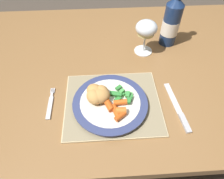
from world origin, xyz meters
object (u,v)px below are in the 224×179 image
Objects in this scene: dinner_plate at (111,103)px; fork at (50,105)px; table_knife at (179,110)px; wine_glass at (146,30)px; dining_table at (108,77)px; bottle at (171,22)px.

fork is at bearing 176.00° from dinner_plate.
wine_glass reaches higher than table_knife.
fork is 0.91× the size of wine_glass.
wine_glass is at bearing 102.01° from table_knife.
bottle is at bearing 23.85° from dining_table.
wine_glass is at bearing 22.54° from dining_table.
wine_glass reaches higher than fork.
table_knife is at bearing -6.49° from fork.
wine_glass is 0.52× the size of bottle.
fork is 0.46m from wine_glass.
dining_table is at bearing -157.46° from wine_glass.
bottle is (0.27, 0.34, 0.09)m from dinner_plate.
table_knife is at bearing -47.93° from dining_table.
dinner_plate is 1.73× the size of wine_glass.
dinner_plate is at bearing -119.00° from wine_glass.
wine_glass reaches higher than dinner_plate.
table_knife is (0.22, -0.03, -0.01)m from dinner_plate.
wine_glass is (0.36, 0.27, 0.10)m from fork.
bottle reaches higher than fork.
dinner_plate is 0.33m from wine_glass.
fork is 0.64× the size of table_knife.
wine_glass reaches higher than dining_table.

